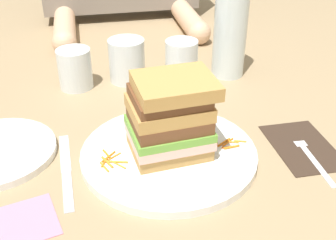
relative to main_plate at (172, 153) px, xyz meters
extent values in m
plane|color=#9E8460|center=(0.00, 0.02, -0.01)|extent=(3.00, 3.00, 0.00)
cylinder|color=white|center=(0.00, 0.00, 0.00)|extent=(0.29, 0.29, 0.01)
cube|color=tan|center=(0.00, 0.00, 0.02)|extent=(0.13, 0.11, 0.02)
cube|color=beige|center=(0.00, 0.00, 0.04)|extent=(0.13, 0.12, 0.02)
cube|color=#6BA83D|center=(0.00, 0.00, 0.05)|extent=(0.13, 0.12, 0.01)
cube|color=brown|center=(0.00, 0.00, 0.07)|extent=(0.12, 0.11, 0.02)
cube|color=tan|center=(0.00, 0.00, 0.09)|extent=(0.13, 0.11, 0.02)
cube|color=brown|center=(0.00, 0.00, 0.11)|extent=(0.12, 0.11, 0.02)
cube|color=tan|center=(0.00, 0.00, 0.13)|extent=(0.13, 0.11, 0.02)
cylinder|color=orange|center=(-0.11, -0.03, 0.01)|extent=(0.01, 0.03, 0.00)
cylinder|color=orange|center=(-0.11, -0.01, 0.01)|extent=(0.02, 0.03, 0.00)
cylinder|color=orange|center=(-0.10, 0.00, 0.01)|extent=(0.02, 0.03, 0.00)
cylinder|color=orange|center=(-0.11, 0.01, 0.01)|extent=(0.01, 0.02, 0.00)
cylinder|color=orange|center=(-0.11, -0.01, 0.01)|extent=(0.02, 0.03, 0.00)
cylinder|color=orange|center=(-0.09, 0.00, 0.01)|extent=(0.02, 0.02, 0.00)
cylinder|color=orange|center=(-0.09, -0.02, 0.01)|extent=(0.03, 0.01, 0.00)
cylinder|color=orange|center=(-0.09, -0.02, 0.01)|extent=(0.02, 0.03, 0.00)
cylinder|color=orange|center=(0.09, -0.01, 0.01)|extent=(0.02, 0.00, 0.00)
cylinder|color=orange|center=(0.10, 0.00, 0.01)|extent=(0.03, 0.02, 0.00)
cylinder|color=orange|center=(0.08, 0.01, 0.01)|extent=(0.01, 0.03, 0.00)
cylinder|color=orange|center=(0.11, 0.00, 0.01)|extent=(0.02, 0.01, 0.00)
cylinder|color=orange|center=(0.12, 0.00, 0.01)|extent=(0.02, 0.01, 0.00)
cylinder|color=orange|center=(0.09, 0.00, 0.01)|extent=(0.03, 0.02, 0.00)
cylinder|color=orange|center=(0.10, -0.01, 0.01)|extent=(0.03, 0.01, 0.00)
cube|color=#38281E|center=(0.23, -0.02, -0.01)|extent=(0.10, 0.15, 0.00)
cube|color=silver|center=(0.23, -0.07, 0.00)|extent=(0.01, 0.11, 0.00)
cube|color=silver|center=(0.23, -0.01, 0.00)|extent=(0.02, 0.02, 0.00)
cylinder|color=silver|center=(0.24, 0.02, 0.00)|extent=(0.00, 0.04, 0.00)
cylinder|color=silver|center=(0.23, 0.02, 0.00)|extent=(0.00, 0.04, 0.00)
cylinder|color=silver|center=(0.23, 0.02, 0.00)|extent=(0.00, 0.04, 0.00)
cylinder|color=silver|center=(0.22, 0.02, 0.00)|extent=(0.00, 0.04, 0.00)
cube|color=silver|center=(-0.17, -0.05, -0.01)|extent=(0.02, 0.10, 0.00)
cube|color=silver|center=(-0.17, 0.05, -0.01)|extent=(0.02, 0.11, 0.00)
cylinder|color=white|center=(0.07, 0.25, 0.05)|extent=(0.07, 0.07, 0.10)
cylinder|color=orange|center=(0.07, 0.25, 0.03)|extent=(0.06, 0.06, 0.07)
cylinder|color=silver|center=(0.19, 0.29, 0.10)|extent=(0.07, 0.07, 0.22)
cylinder|color=silver|center=(-0.04, 0.31, 0.04)|extent=(0.08, 0.08, 0.09)
cylinder|color=silver|center=(-0.15, 0.30, 0.04)|extent=(0.07, 0.07, 0.09)
cube|color=pink|center=(-0.22, -0.10, -0.01)|extent=(0.10, 0.10, 0.00)
cylinder|color=#DBAD89|center=(-0.17, 0.60, 0.02)|extent=(0.06, 0.22, 0.06)
cylinder|color=#DBAD89|center=(0.18, 0.60, 0.02)|extent=(0.06, 0.22, 0.06)
sphere|color=#DBAD89|center=(-0.17, 0.49, 0.02)|extent=(0.06, 0.06, 0.06)
sphere|color=#DBAD89|center=(0.18, 0.49, 0.02)|extent=(0.06, 0.06, 0.06)
camera|label=1|loc=(-0.12, -0.55, 0.41)|focal=45.02mm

